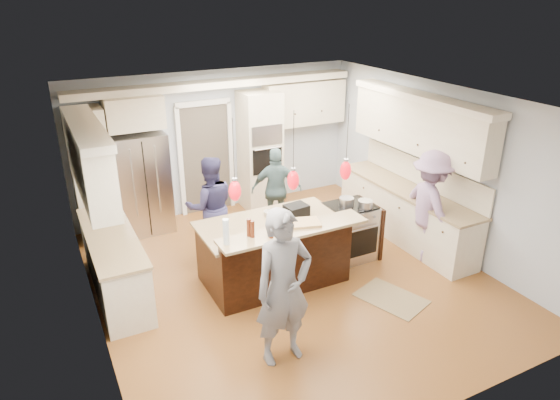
# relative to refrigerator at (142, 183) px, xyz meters

# --- Properties ---
(ground_plane) EXTENTS (6.00, 6.00, 0.00)m
(ground_plane) POSITION_rel_refrigerator_xyz_m (1.55, -2.64, -0.90)
(ground_plane) COLOR #955728
(ground_plane) RESTS_ON ground
(room_shell) EXTENTS (5.54, 6.04, 2.72)m
(room_shell) POSITION_rel_refrigerator_xyz_m (1.55, -2.64, 0.92)
(room_shell) COLOR #B2BCC6
(room_shell) RESTS_ON ground
(refrigerator) EXTENTS (0.90, 0.70, 1.80)m
(refrigerator) POSITION_rel_refrigerator_xyz_m (0.00, 0.00, 0.00)
(refrigerator) COLOR #B7B7BC
(refrigerator) RESTS_ON ground
(oven_column) EXTENTS (0.72, 0.69, 2.30)m
(oven_column) POSITION_rel_refrigerator_xyz_m (2.30, 0.03, 0.25)
(oven_column) COLOR beige
(oven_column) RESTS_ON ground
(back_upper_cabinets) EXTENTS (5.30, 0.61, 2.54)m
(back_upper_cabinets) POSITION_rel_refrigerator_xyz_m (0.80, 0.12, 0.77)
(back_upper_cabinets) COLOR beige
(back_upper_cabinets) RESTS_ON ground
(right_counter_run) EXTENTS (0.64, 3.10, 2.51)m
(right_counter_run) POSITION_rel_refrigerator_xyz_m (3.99, -2.34, 0.16)
(right_counter_run) COLOR beige
(right_counter_run) RESTS_ON ground
(left_cabinets) EXTENTS (0.64, 2.30, 2.51)m
(left_cabinets) POSITION_rel_refrigerator_xyz_m (-0.89, -1.84, 0.16)
(left_cabinets) COLOR beige
(left_cabinets) RESTS_ON ground
(kitchen_island) EXTENTS (2.10, 1.46, 1.12)m
(kitchen_island) POSITION_rel_refrigerator_xyz_m (1.30, -2.57, -0.41)
(kitchen_island) COLOR black
(kitchen_island) RESTS_ON ground
(island_range) EXTENTS (0.82, 0.71, 0.92)m
(island_range) POSITION_rel_refrigerator_xyz_m (2.71, -2.49, -0.44)
(island_range) COLOR #B7B7BC
(island_range) RESTS_ON ground
(pendant_lights) EXTENTS (1.75, 0.15, 1.03)m
(pendant_lights) POSITION_rel_refrigerator_xyz_m (1.30, -3.15, 0.90)
(pendant_lights) COLOR black
(pendant_lights) RESTS_ON ground
(person_bar_end) EXTENTS (0.70, 0.47, 1.91)m
(person_bar_end) POSITION_rel_refrigerator_xyz_m (0.65, -4.15, 0.06)
(person_bar_end) COLOR slate
(person_bar_end) RESTS_ON ground
(person_far_left) EXTENTS (0.91, 0.76, 1.67)m
(person_far_left) POSITION_rel_refrigerator_xyz_m (0.77, -1.36, -0.07)
(person_far_left) COLOR #2A284E
(person_far_left) RESTS_ON ground
(person_far_right) EXTENTS (0.97, 0.69, 1.53)m
(person_far_right) POSITION_rel_refrigerator_xyz_m (2.12, -1.04, -0.14)
(person_far_right) COLOR #4D6A6C
(person_far_right) RESTS_ON ground
(person_range_side) EXTENTS (0.84, 1.25, 1.81)m
(person_range_side) POSITION_rel_refrigerator_xyz_m (3.80, -3.07, 0.00)
(person_range_side) COLOR gray
(person_range_side) RESTS_ON ground
(floor_rug) EXTENTS (0.90, 1.08, 0.01)m
(floor_rug) POSITION_rel_refrigerator_xyz_m (2.56, -3.78, -0.89)
(floor_rug) COLOR #8E764D
(floor_rug) RESTS_ON ground
(water_bottle) EXTENTS (0.10, 0.10, 0.34)m
(water_bottle) POSITION_rel_refrigerator_xyz_m (0.35, -3.17, 0.39)
(water_bottle) COLOR silver
(water_bottle) RESTS_ON kitchen_island
(beer_bottle_a) EXTENTS (0.08, 0.08, 0.24)m
(beer_bottle_a) POSITION_rel_refrigerator_xyz_m (0.69, -3.10, 0.34)
(beer_bottle_a) COLOR #491C0D
(beer_bottle_a) RESTS_ON kitchen_island
(beer_bottle_b) EXTENTS (0.06, 0.06, 0.22)m
(beer_bottle_b) POSITION_rel_refrigerator_xyz_m (0.93, -3.27, 0.33)
(beer_bottle_b) COLOR #491C0D
(beer_bottle_b) RESTS_ON kitchen_island
(beer_bottle_c) EXTENTS (0.07, 0.07, 0.23)m
(beer_bottle_c) POSITION_rel_refrigerator_xyz_m (0.72, -3.15, 0.34)
(beer_bottle_c) COLOR #491C0D
(beer_bottle_c) RESTS_ON kitchen_island
(drink_can) EXTENTS (0.09, 0.09, 0.14)m
(drink_can) POSITION_rel_refrigerator_xyz_m (0.95, -3.19, 0.29)
(drink_can) COLOR #B7B7BC
(drink_can) RESTS_ON kitchen_island
(cutting_board) EXTENTS (0.51, 0.42, 0.03)m
(cutting_board) POSITION_rel_refrigerator_xyz_m (1.49, -3.11, 0.24)
(cutting_board) COLOR tan
(cutting_board) RESTS_ON kitchen_island
(pot_large) EXTENTS (0.23, 0.23, 0.13)m
(pot_large) POSITION_rel_refrigerator_xyz_m (2.62, -2.48, 0.09)
(pot_large) COLOR #B7B7BC
(pot_large) RESTS_ON island_range
(pot_small) EXTENTS (0.23, 0.23, 0.11)m
(pot_small) POSITION_rel_refrigerator_xyz_m (2.84, -2.66, 0.08)
(pot_small) COLOR #B7B7BC
(pot_small) RESTS_ON island_range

